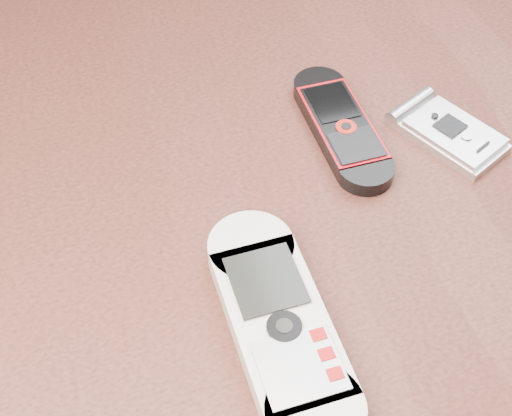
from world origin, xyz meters
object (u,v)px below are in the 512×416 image
object	(u,v)px
nokia_white	(280,325)
motorola_razr	(451,133)
table	(250,302)
nokia_black_red	(341,126)

from	to	relation	value
nokia_white	motorola_razr	bearing A→B (deg)	34.01
table	nokia_white	world-z (taller)	nokia_white
table	nokia_white	xyz separation A→B (m)	(-0.01, -0.09, 0.12)
nokia_white	nokia_black_red	xyz separation A→B (m)	(0.10, 0.16, -0.00)
table	nokia_black_red	bearing A→B (deg)	34.57
nokia_white	motorola_razr	distance (m)	0.22
motorola_razr	table	bearing A→B (deg)	164.90
nokia_white	nokia_black_red	size ratio (longest dim) A/B	1.27
motorola_razr	nokia_black_red	bearing A→B (deg)	132.63
nokia_white	nokia_black_red	world-z (taller)	nokia_white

